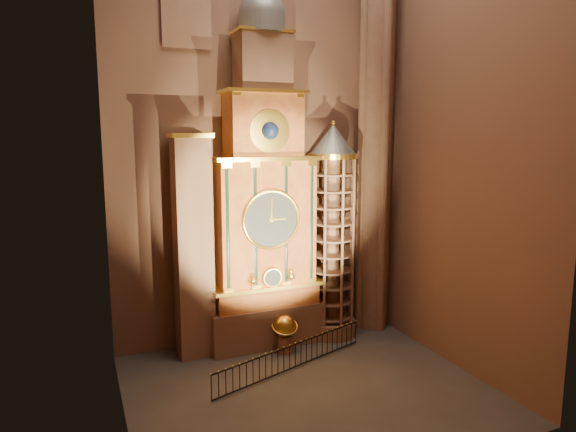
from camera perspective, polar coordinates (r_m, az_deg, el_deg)
name	(u,v)px	position (r m, az deg, el deg)	size (l,w,h in m)	color
floor	(307,388)	(21.90, 2.12, -18.56)	(14.00, 14.00, 0.00)	#383330
wall_back	(256,116)	(24.97, -3.61, 11.01)	(22.00, 22.00, 0.00)	brown
wall_left	(110,107)	(17.64, -19.21, 11.32)	(22.00, 22.00, 0.00)	brown
wall_right	(459,114)	(23.24, 18.45, 10.71)	(22.00, 22.00, 0.00)	brown
astronomical_clock	(264,209)	(24.24, -2.71, 0.83)	(5.60, 2.41, 16.70)	#8C634C
portrait_tower	(193,246)	(23.61, -10.49, -3.31)	(1.80, 1.60, 10.20)	#8C634C
stair_turret	(332,233)	(25.63, 4.90, -1.94)	(2.50, 2.50, 10.80)	#8C634C
gothic_pier	(376,117)	(26.73, 9.80, 10.77)	(2.04, 2.04, 22.00)	#8C634C
celestial_globe	(285,330)	(24.59, -0.37, -12.59)	(1.41, 1.35, 1.80)	#8C634C
iron_railing	(293,357)	(23.08, 0.51, -15.38)	(7.93, 2.81, 1.10)	black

